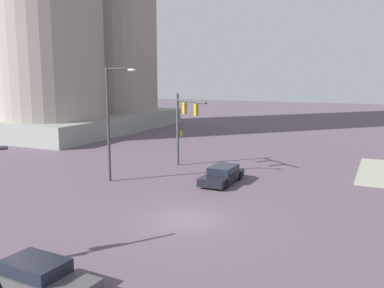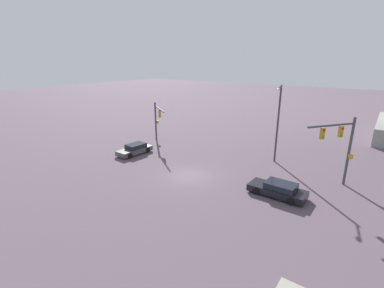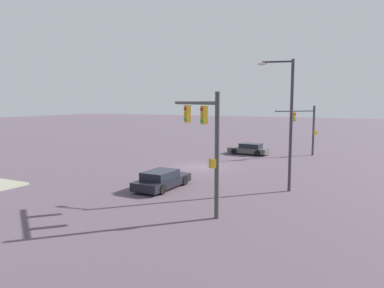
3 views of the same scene
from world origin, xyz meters
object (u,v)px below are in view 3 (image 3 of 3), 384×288
Objects in this scene: traffic_signal_opposite_side at (206,134)px; sedan_car_approaching at (162,180)px; traffic_signal_near_corner at (306,123)px; streetlamp_curved_arm at (287,116)px; sedan_car_waiting_far at (249,149)px.

sedan_car_approaching is (-3.48, -4.81, -3.55)m from traffic_signal_opposite_side.
traffic_signal_near_corner is 16.11m from streetlamp_curved_arm.
traffic_signal_near_corner is 0.85× the size of traffic_signal_opposite_side.
streetlamp_curved_arm reaches higher than traffic_signal_opposite_side.
traffic_signal_near_corner is 1.13× the size of sedan_car_approaching.
sedan_car_waiting_far is at bearing -41.88° from traffic_signal_opposite_side.
traffic_signal_opposite_side is 6.92m from sedan_car_approaching.
sedan_car_approaching is at bearing 10.49° from streetlamp_curved_arm.
sedan_car_approaching and sedan_car_waiting_far have the same top height.
sedan_car_approaching is 17.56m from sedan_car_waiting_far.
sedan_car_waiting_far is at bearing -75.21° from streetlamp_curved_arm.
traffic_signal_near_corner is 22.51m from traffic_signal_opposite_side.
traffic_signal_near_corner reaches higher than sedan_car_waiting_far.
sedan_car_waiting_far is (-21.03, -4.47, -3.55)m from traffic_signal_opposite_side.
sedan_car_waiting_far is (-17.55, 0.34, -0.00)m from sedan_car_approaching.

